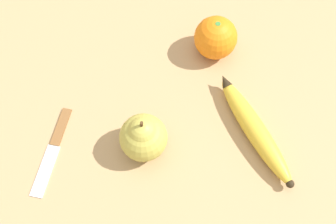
{
  "coord_description": "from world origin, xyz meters",
  "views": [
    {
      "loc": [
        -0.19,
        -0.27,
        0.63
      ],
      "look_at": [
        0.02,
        -0.05,
        0.03
      ],
      "focal_mm": 42.0,
      "sensor_mm": 36.0,
      "label": 1
    }
  ],
  "objects_px": {
    "banana": "(254,129)",
    "paring_knife": "(53,147)",
    "pear": "(143,137)",
    "orange": "(216,38)"
  },
  "relations": [
    {
      "from": "banana",
      "to": "pear",
      "type": "height_order",
      "value": "pear"
    },
    {
      "from": "banana",
      "to": "pear",
      "type": "xyz_separation_m",
      "value": [
        -0.16,
        0.11,
        0.03
      ]
    },
    {
      "from": "banana",
      "to": "pear",
      "type": "relative_size",
      "value": 2.28
    },
    {
      "from": "pear",
      "to": "orange",
      "type": "bearing_deg",
      "value": 14.5
    },
    {
      "from": "orange",
      "to": "pear",
      "type": "xyz_separation_m",
      "value": [
        -0.23,
        -0.06,
        0.0
      ]
    },
    {
      "from": "paring_knife",
      "to": "pear",
      "type": "bearing_deg",
      "value": -167.3
    },
    {
      "from": "banana",
      "to": "paring_knife",
      "type": "distance_m",
      "value": 0.35
    },
    {
      "from": "pear",
      "to": "banana",
      "type": "bearing_deg",
      "value": -34.8
    },
    {
      "from": "orange",
      "to": "pear",
      "type": "bearing_deg",
      "value": -165.5
    },
    {
      "from": "orange",
      "to": "pear",
      "type": "distance_m",
      "value": 0.24
    }
  ]
}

